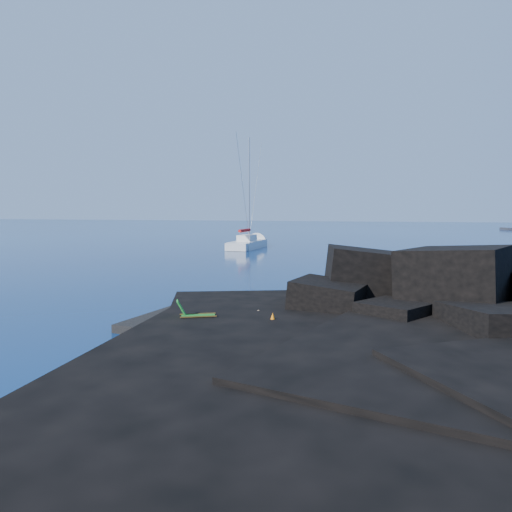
{
  "coord_description": "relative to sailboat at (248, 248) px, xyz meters",
  "views": [
    {
      "loc": [
        11.4,
        -19.34,
        5.0
      ],
      "look_at": [
        1.94,
        11.61,
        2.0
      ],
      "focal_mm": 35.0,
      "sensor_mm": 36.0,
      "label": 1
    }
  ],
  "objects": [
    {
      "name": "sunbather",
      "position": [
        13.34,
        -41.25,
        0.53
      ],
      "size": [
        1.85,
        0.52,
        0.24
      ],
      "primitive_type": null,
      "rotation": [
        0.0,
        0.0,
        -0.04
      ],
      "color": "#E9B67A",
      "rests_on": "towel"
    },
    {
      "name": "sailboat",
      "position": [
        0.0,
        0.0,
        0.0
      ],
      "size": [
        3.21,
        13.85,
        14.45
      ],
      "primitive_type": null,
      "rotation": [
        0.0,
        0.0,
        0.02
      ],
      "color": "silver",
      "rests_on": "ground"
    },
    {
      "name": "marker_cone",
      "position": [
        14.86,
        -42.8,
        0.62
      ],
      "size": [
        0.46,
        0.46,
        0.55
      ],
      "primitive_type": "cone",
      "rotation": [
        0.0,
        0.0,
        -0.35
      ],
      "color": "orange",
      "rests_on": "beach"
    },
    {
      "name": "deck_chair",
      "position": [
        11.78,
        -43.17,
        0.88
      ],
      "size": [
        1.68,
        1.29,
        1.06
      ],
      "primitive_type": null,
      "rotation": [
        0.0,
        0.0,
        0.47
      ],
      "color": "#1B7A25",
      "rests_on": "beach"
    },
    {
      "name": "ground",
      "position": [
        8.57,
        -42.46,
        0.0
      ],
      "size": [
        400.0,
        400.0,
        0.0
      ],
      "primitive_type": "plane",
      "color": "#04163B",
      "rests_on": "ground"
    },
    {
      "name": "headland",
      "position": [
        21.57,
        -39.46,
        0.0
      ],
      "size": [
        24.0,
        24.0,
        3.6
      ],
      "primitive_type": null,
      "color": "black",
      "rests_on": "ground"
    },
    {
      "name": "surf_foam",
      "position": [
        13.57,
        -37.46,
        0.0
      ],
      "size": [
        10.0,
        8.0,
        0.06
      ],
      "primitive_type": null,
      "color": "white",
      "rests_on": "ground"
    },
    {
      "name": "towel",
      "position": [
        13.34,
        -41.25,
        0.38
      ],
      "size": [
        2.13,
        1.07,
        0.06
      ],
      "primitive_type": "cube",
      "rotation": [
        0.0,
        0.0,
        -0.04
      ],
      "color": "white",
      "rests_on": "beach"
    },
    {
      "name": "beach",
      "position": [
        13.07,
        -41.96,
        0.0
      ],
      "size": [
        9.08,
        6.86,
        0.7
      ],
      "primitive_type": "cube",
      "rotation": [
        0.0,
        0.0,
        -0.1
      ],
      "color": "black",
      "rests_on": "ground"
    },
    {
      "name": "distant_boat_a",
      "position": [
        43.45,
        75.84,
        0.0
      ],
      "size": [
        2.51,
        4.37,
        0.56
      ],
      "primitive_type": "cube",
      "rotation": [
        0.0,
        0.0,
        0.31
      ],
      "color": "#2B2C31",
      "rests_on": "ground"
    }
  ]
}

